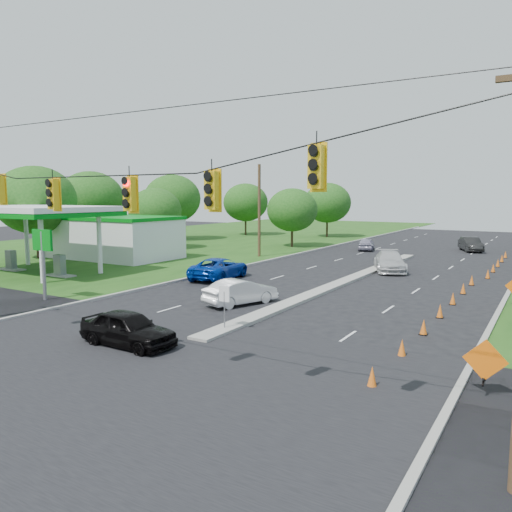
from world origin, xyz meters
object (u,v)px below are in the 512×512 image
Objects in this scene: gas_station at (102,233)px; blue_pickup at (219,268)px; white_sedan at (241,292)px; black_sedan at (128,329)px.

gas_station reaches higher than blue_pickup.
white_sedan is at bearing 125.08° from blue_pickup.
black_sedan is 0.99× the size of white_sedan.
gas_station reaches higher than white_sedan.
gas_station is 3.53× the size of blue_pickup.
blue_pickup is at bearing -10.66° from gas_station.
gas_station is 15.68m from blue_pickup.
black_sedan is 0.76× the size of blue_pickup.
gas_station is 4.62× the size of black_sedan.
blue_pickup is at bearing -26.89° from white_sedan.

